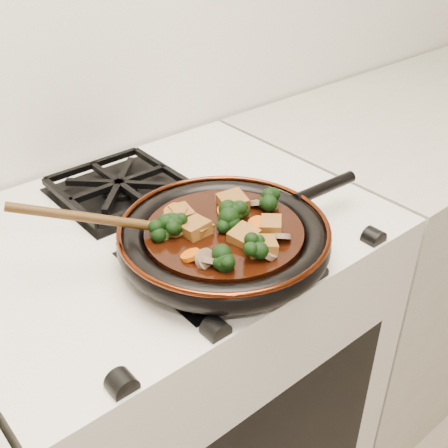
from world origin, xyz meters
TOP-DOWN VIEW (x-y plane):
  - stove at (0.00, 1.69)m, footprint 0.76×0.60m
  - burner_grate_front at (0.00, 1.55)m, footprint 0.23×0.23m
  - burner_grate_back at (0.00, 1.83)m, footprint 0.23×0.23m
  - skillet at (0.02, 1.53)m, footprint 0.47×0.34m
  - braising_sauce at (0.02, 1.53)m, footprint 0.25×0.25m
  - tofu_cube_0 at (-0.02, 1.55)m, footprint 0.04×0.04m
  - tofu_cube_1 at (-0.02, 1.56)m, footprint 0.04×0.04m
  - tofu_cube_2 at (0.03, 1.45)m, footprint 0.06×0.06m
  - tofu_cube_3 at (-0.01, 1.60)m, footprint 0.04×0.04m
  - tofu_cube_4 at (-0.03, 1.60)m, footprint 0.05×0.05m
  - tofu_cube_5 at (0.02, 1.49)m, footprint 0.05×0.05m
  - tofu_cube_6 at (0.08, 1.49)m, footprint 0.05×0.05m
  - tofu_cube_7 at (0.07, 1.58)m, footprint 0.06×0.06m
  - broccoli_floret_0 at (0.01, 1.53)m, footprint 0.09×0.09m
  - broccoli_floret_1 at (-0.05, 1.58)m, footprint 0.08×0.07m
  - broccoli_floret_2 at (0.12, 1.53)m, footprint 0.07×0.07m
  - broccoli_floret_3 at (0.01, 1.45)m, footprint 0.08×0.08m
  - broccoli_floret_4 at (-0.04, 1.46)m, footprint 0.07×0.06m
  - broccoli_floret_5 at (0.05, 1.55)m, footprint 0.08×0.09m
  - broccoli_floret_6 at (-0.07, 1.57)m, footprint 0.07×0.07m
  - carrot_coin_0 at (-0.01, 1.63)m, footprint 0.03×0.03m
  - carrot_coin_1 at (-0.07, 1.51)m, footprint 0.03×0.03m
  - carrot_coin_2 at (0.07, 1.51)m, footprint 0.03×0.03m
  - carrot_coin_3 at (0.05, 1.57)m, footprint 0.03×0.03m
  - mushroom_slice_0 at (0.07, 1.45)m, footprint 0.04×0.04m
  - mushroom_slice_1 at (0.02, 1.44)m, footprint 0.04×0.05m
  - mushroom_slice_2 at (0.11, 1.55)m, footprint 0.04×0.04m
  - mushroom_slice_3 at (-0.06, 1.48)m, footprint 0.04×0.03m
  - mushroom_slice_4 at (-0.06, 1.48)m, footprint 0.04×0.04m
  - wooden_spoon at (-0.11, 1.61)m, footprint 0.15×0.10m

SIDE VIEW (x-z plane):
  - stove at x=0.00m, z-range 0.00..0.90m
  - burner_grate_front at x=0.00m, z-range 0.90..0.93m
  - burner_grate_back at x=0.00m, z-range 0.90..0.93m
  - skillet at x=0.02m, z-range 0.92..0.97m
  - braising_sauce at x=0.02m, z-range 0.94..0.96m
  - carrot_coin_0 at x=-0.01m, z-range 0.95..0.97m
  - carrot_coin_1 at x=-0.07m, z-range 0.95..0.97m
  - carrot_coin_2 at x=0.07m, z-range 0.96..0.97m
  - carrot_coin_3 at x=0.05m, z-range 0.95..0.97m
  - mushroom_slice_0 at x=0.07m, z-range 0.95..0.98m
  - mushroom_slice_1 at x=0.02m, z-range 0.95..0.98m
  - mushroom_slice_2 at x=0.11m, z-range 0.95..0.98m
  - mushroom_slice_3 at x=-0.06m, z-range 0.95..0.98m
  - mushroom_slice_4 at x=-0.06m, z-range 0.95..0.98m
  - tofu_cube_0 at x=-0.02m, z-range 0.95..0.98m
  - tofu_cube_4 at x=-0.03m, z-range 0.95..0.98m
  - tofu_cube_3 at x=-0.01m, z-range 0.95..0.98m
  - tofu_cube_6 at x=0.08m, z-range 0.95..0.98m
  - tofu_cube_5 at x=0.02m, z-range 0.95..0.98m
  - tofu_cube_2 at x=0.03m, z-range 0.95..0.98m
  - tofu_cube_1 at x=-0.02m, z-range 0.95..0.98m
  - tofu_cube_7 at x=0.07m, z-range 0.95..0.98m
  - broccoli_floret_4 at x=-0.04m, z-range 0.94..1.00m
  - broccoli_floret_6 at x=-0.07m, z-range 0.94..1.00m
  - broccoli_floret_2 at x=0.12m, z-range 0.94..1.00m
  - broccoli_floret_0 at x=0.01m, z-range 0.94..1.00m
  - broccoli_floret_1 at x=-0.05m, z-range 0.94..1.00m
  - broccoli_floret_5 at x=0.05m, z-range 0.94..1.00m
  - broccoli_floret_3 at x=0.01m, z-range 0.94..1.01m
  - wooden_spoon at x=-0.11m, z-range 0.86..1.11m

